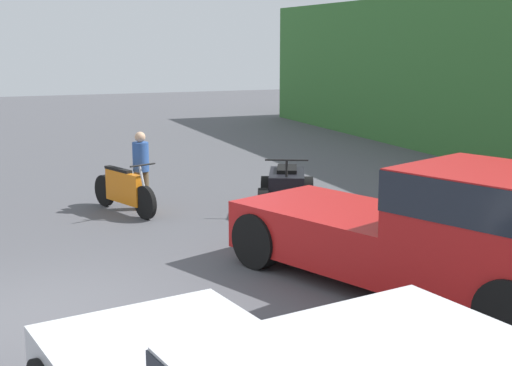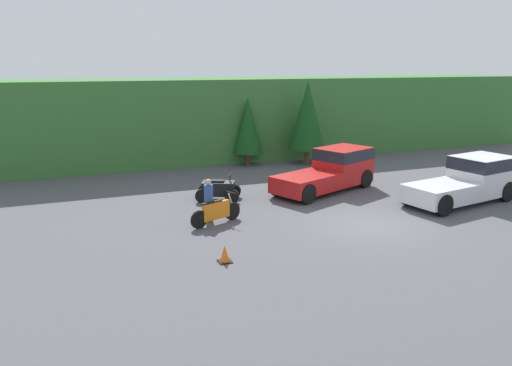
# 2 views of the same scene
# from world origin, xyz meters

# --- Properties ---
(ground_plane) EXTENTS (80.00, 80.00, 0.00)m
(ground_plane) POSITION_xyz_m (0.00, 0.00, 0.00)
(ground_plane) COLOR #4C4C51
(hillside_backdrop) EXTENTS (44.00, 6.00, 5.10)m
(hillside_backdrop) POSITION_xyz_m (0.00, 16.00, 2.55)
(hillside_backdrop) COLOR #387033
(hillside_backdrop) RESTS_ON ground_plane
(tree_left) EXTENTS (1.79, 1.79, 4.08)m
(tree_left) POSITION_xyz_m (-0.19, 12.63, 2.40)
(tree_left) COLOR brown
(tree_left) RESTS_ON ground_plane
(tree_mid_left) EXTENTS (2.22, 2.22, 5.04)m
(tree_mid_left) POSITION_xyz_m (3.29, 11.66, 2.96)
(tree_mid_left) COLOR brown
(tree_mid_left) RESTS_ON ground_plane
(pickup_truck_red) EXTENTS (5.90, 3.90, 1.97)m
(pickup_truck_red) POSITION_xyz_m (1.47, 5.37, 1.04)
(pickup_truck_red) COLOR red
(pickup_truck_red) RESTS_ON ground_plane
(pickup_truck_second) EXTENTS (5.73, 2.93, 1.97)m
(pickup_truck_second) POSITION_xyz_m (6.06, 1.22, 1.04)
(pickup_truck_second) COLOR silver
(pickup_truck_second) RESTS_ON ground_plane
(dirt_bike) EXTENTS (2.20, 1.01, 1.15)m
(dirt_bike) POSITION_xyz_m (-5.42, 2.22, 0.48)
(dirt_bike) COLOR black
(dirt_bike) RESTS_ON ground_plane
(quad_atv) EXTENTS (2.26, 1.87, 1.22)m
(quad_atv) POSITION_xyz_m (-4.30, 5.53, 0.48)
(quad_atv) COLOR black
(quad_atv) RESTS_ON ground_plane
(rider_person) EXTENTS (0.48, 0.48, 1.70)m
(rider_person) POSITION_xyz_m (-5.58, 2.64, 0.93)
(rider_person) COLOR brown
(rider_person) RESTS_ON ground_plane
(traffic_cone) EXTENTS (0.42, 0.42, 0.55)m
(traffic_cone) POSITION_xyz_m (-6.29, -1.50, 0.25)
(traffic_cone) COLOR black
(traffic_cone) RESTS_ON ground_plane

